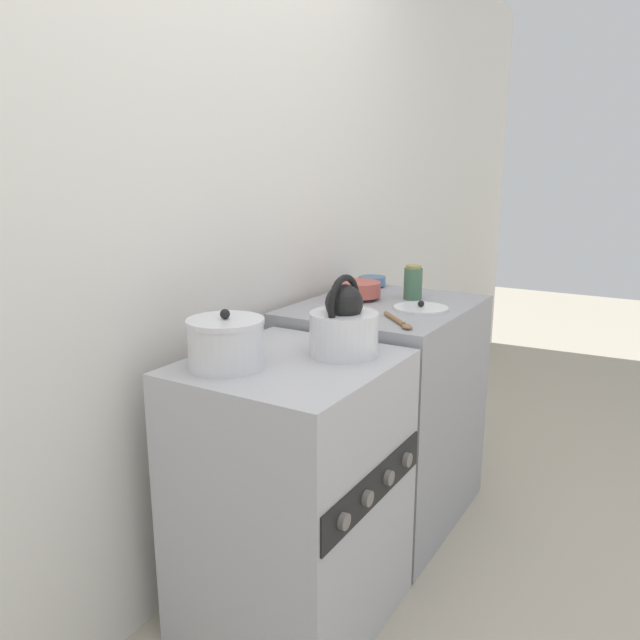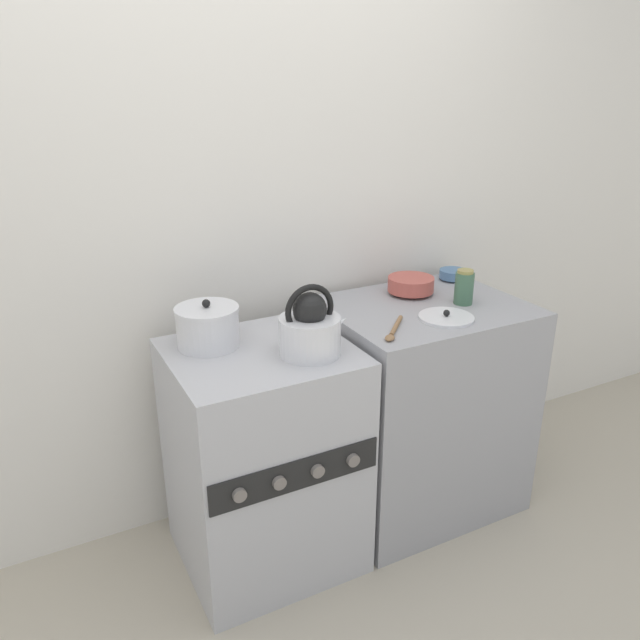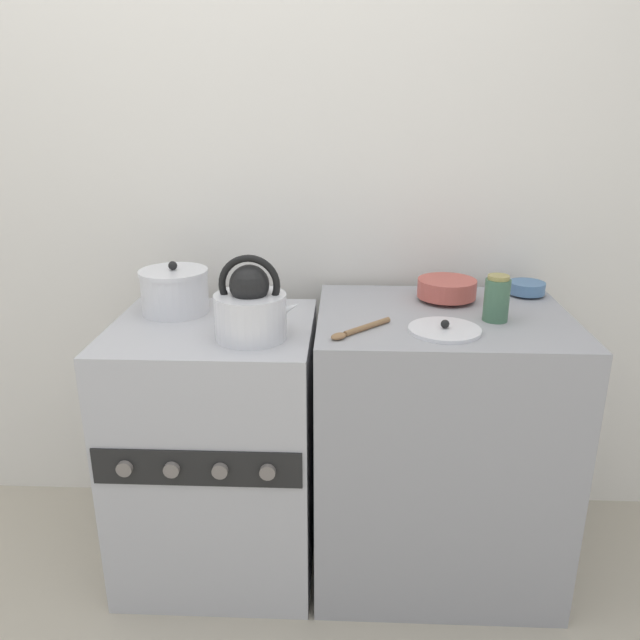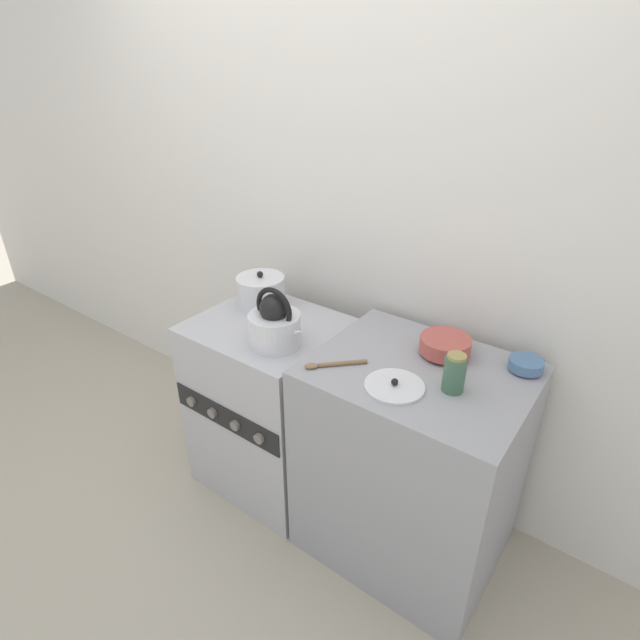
{
  "view_description": "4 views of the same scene",
  "coord_description": "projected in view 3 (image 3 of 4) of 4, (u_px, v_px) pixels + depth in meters",
  "views": [
    {
      "loc": [
        -1.43,
        -0.69,
        1.39
      ],
      "look_at": [
        0.23,
        0.31,
        0.92
      ],
      "focal_mm": 35.0,
      "sensor_mm": 36.0,
      "label": 1
    },
    {
      "loc": [
        -0.7,
        -1.51,
        1.7
      ],
      "look_at": [
        0.23,
        0.28,
        0.91
      ],
      "focal_mm": 35.0,
      "sensor_mm": 36.0,
      "label": 2
    },
    {
      "loc": [
        0.41,
        -1.48,
        1.48
      ],
      "look_at": [
        0.33,
        0.24,
        0.88
      ],
      "focal_mm": 35.0,
      "sensor_mm": 36.0,
      "label": 3
    },
    {
      "loc": [
        1.29,
        -1.08,
        1.86
      ],
      "look_at": [
        0.26,
        0.31,
        0.93
      ],
      "focal_mm": 28.0,
      "sensor_mm": 36.0,
      "label": 4
    }
  ],
  "objects": [
    {
      "name": "storage_jar",
      "position": [
        497.0,
        299.0,
        1.79
      ],
      "size": [
        0.07,
        0.07,
        0.14
      ],
      "color": "#3F664C",
      "rests_on": "counter"
    },
    {
      "name": "counter",
      "position": [
        435.0,
        443.0,
        2.01
      ],
      "size": [
        0.76,
        0.61,
        0.88
      ],
      "color": "#99999E",
      "rests_on": "ground_plane"
    },
    {
      "name": "wall_back",
      "position": [
        229.0,
        174.0,
        2.13
      ],
      "size": [
        7.0,
        0.06,
        2.5
      ],
      "color": "silver",
      "rests_on": "ground_plane"
    },
    {
      "name": "stove",
      "position": [
        218.0,
        448.0,
        2.02
      ],
      "size": [
        0.61,
        0.58,
        0.85
      ],
      "color": "#B2B2B7",
      "rests_on": "ground_plane"
    },
    {
      "name": "wooden_spoon",
      "position": [
        357.0,
        330.0,
        1.72
      ],
      "size": [
        0.18,
        0.18,
        0.02
      ],
      "color": "olive",
      "rests_on": "counter"
    },
    {
      "name": "loose_pot_lid",
      "position": [
        445.0,
        330.0,
        1.73
      ],
      "size": [
        0.2,
        0.2,
        0.03
      ],
      "color": "silver",
      "rests_on": "counter"
    },
    {
      "name": "small_ceramic_bowl",
      "position": [
        527.0,
        288.0,
        2.05
      ],
      "size": [
        0.12,
        0.12,
        0.04
      ],
      "color": "#4C729E",
      "rests_on": "counter"
    },
    {
      "name": "cooking_pot",
      "position": [
        175.0,
        291.0,
        1.98
      ],
      "size": [
        0.22,
        0.22,
        0.17
      ],
      "color": "silver",
      "rests_on": "stove"
    },
    {
      "name": "ground_plane",
      "position": [
        208.0,
        617.0,
        1.9
      ],
      "size": [
        12.0,
        12.0,
        0.0
      ],
      "primitive_type": "plane",
      "color": "#B2A893"
    },
    {
      "name": "enamel_bowl",
      "position": [
        447.0,
        289.0,
        1.99
      ],
      "size": [
        0.19,
        0.19,
        0.07
      ],
      "color": "#B75147",
      "rests_on": "counter"
    },
    {
      "name": "kettle",
      "position": [
        251.0,
        308.0,
        1.75
      ],
      "size": [
        0.25,
        0.2,
        0.24
      ],
      "color": "silver",
      "rests_on": "stove"
    }
  ]
}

